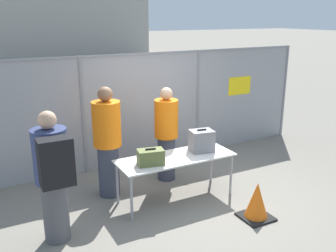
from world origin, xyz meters
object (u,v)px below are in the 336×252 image
at_px(inspection_table, 176,160).
at_px(suitcase_olive, 151,157).
at_px(suitcase_grey, 201,141).
at_px(security_worker_far, 107,141).
at_px(traveler_hooded, 53,174).
at_px(traffic_cone, 257,202).
at_px(security_worker_near, 166,133).
at_px(utility_trailer, 188,102).

distance_m(inspection_table, suitcase_olive, 0.52).
xyz_separation_m(suitcase_grey, security_worker_far, (-1.41, 0.59, 0.04)).
xyz_separation_m(traveler_hooded, traffic_cone, (2.70, -0.75, -0.71)).
bearing_deg(security_worker_far, traffic_cone, 141.69).
relative_size(suitcase_grey, traffic_cone, 0.74).
relative_size(inspection_table, suitcase_grey, 4.54).
height_order(suitcase_grey, security_worker_near, security_worker_near).
bearing_deg(security_worker_far, security_worker_near, -166.01).
bearing_deg(utility_trailer, security_worker_near, -125.96).
distance_m(security_worker_far, utility_trailer, 5.40).
bearing_deg(suitcase_grey, suitcase_olive, -172.56).
distance_m(suitcase_grey, security_worker_far, 1.53).
relative_size(security_worker_near, traffic_cone, 3.02).
distance_m(utility_trailer, traffic_cone, 5.93).
bearing_deg(utility_trailer, security_worker_far, -135.00).
distance_m(suitcase_olive, traveler_hooded, 1.50).
bearing_deg(traffic_cone, security_worker_far, 133.72).
height_order(inspection_table, traffic_cone, inspection_table).
height_order(suitcase_grey, utility_trailer, suitcase_grey).
relative_size(inspection_table, security_worker_near, 1.12).
xyz_separation_m(suitcase_olive, traveler_hooded, (-1.47, -0.25, 0.13)).
bearing_deg(suitcase_olive, security_worker_near, 49.94).
distance_m(inspection_table, traffic_cone, 1.39).
relative_size(inspection_table, security_worker_far, 1.04).
bearing_deg(inspection_table, security_worker_far, 145.02).
distance_m(traveler_hooded, security_worker_near, 2.44).
xyz_separation_m(security_worker_far, traffic_cone, (1.65, -1.73, -0.68)).
relative_size(suitcase_grey, utility_trailer, 0.11).
bearing_deg(suitcase_grey, traveler_hooded, -171.25).
bearing_deg(suitcase_olive, suitcase_grey, 7.44).
relative_size(security_worker_near, utility_trailer, 0.43).
bearing_deg(inspection_table, security_worker_near, 73.24).
xyz_separation_m(security_worker_near, utility_trailer, (2.67, 3.68, -0.47)).
xyz_separation_m(traveler_hooded, utility_trailer, (4.85, 4.77, -0.57)).
distance_m(security_worker_near, security_worker_far, 1.14).
distance_m(suitcase_grey, traffic_cone, 1.32).
bearing_deg(security_worker_near, suitcase_olive, 64.69).
bearing_deg(traffic_cone, suitcase_olive, 140.77).
bearing_deg(security_worker_far, suitcase_olive, 128.22).
bearing_deg(suitcase_grey, utility_trailer, 61.42).
bearing_deg(suitcase_olive, traveler_hooded, -170.38).
xyz_separation_m(suitcase_olive, utility_trailer, (3.38, 4.52, -0.44)).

